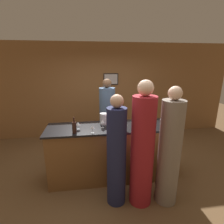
{
  "coord_description": "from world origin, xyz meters",
  "views": [
    {
      "loc": [
        -0.45,
        -3.05,
        2.23
      ],
      "look_at": [
        -0.0,
        0.1,
        1.33
      ],
      "focal_mm": 28.0,
      "sensor_mm": 36.0,
      "label": 1
    }
  ],
  "objects_px": {
    "guest_0": "(116,155)",
    "guest_1": "(169,152)",
    "wine_bottle_1": "(74,127)",
    "wine_bottle_2": "(165,123)",
    "wine_bottle_0": "(175,122)",
    "ice_bucket": "(104,119)",
    "bartender": "(107,122)",
    "guest_2": "(142,150)"
  },
  "relations": [
    {
      "from": "guest_2",
      "to": "ice_bucket",
      "type": "relative_size",
      "value": 9.3
    },
    {
      "from": "wine_bottle_0",
      "to": "ice_bucket",
      "type": "distance_m",
      "value": 1.32
    },
    {
      "from": "wine_bottle_0",
      "to": "wine_bottle_1",
      "type": "relative_size",
      "value": 1.13
    },
    {
      "from": "guest_0",
      "to": "guest_2",
      "type": "height_order",
      "value": "guest_2"
    },
    {
      "from": "guest_1",
      "to": "wine_bottle_0",
      "type": "distance_m",
      "value": 0.68
    },
    {
      "from": "bartender",
      "to": "wine_bottle_0",
      "type": "xyz_separation_m",
      "value": [
        1.11,
        -1.1,
        0.32
      ]
    },
    {
      "from": "wine_bottle_1",
      "to": "wine_bottle_2",
      "type": "relative_size",
      "value": 0.96
    },
    {
      "from": "guest_0",
      "to": "guest_1",
      "type": "distance_m",
      "value": 0.82
    },
    {
      "from": "guest_0",
      "to": "guest_2",
      "type": "distance_m",
      "value": 0.41
    },
    {
      "from": "guest_1",
      "to": "wine_bottle_2",
      "type": "height_order",
      "value": "guest_1"
    },
    {
      "from": "guest_1",
      "to": "guest_2",
      "type": "bearing_deg",
      "value": 174.7
    },
    {
      "from": "bartender",
      "to": "ice_bucket",
      "type": "relative_size",
      "value": 8.74
    },
    {
      "from": "bartender",
      "to": "wine_bottle_2",
      "type": "relative_size",
      "value": 6.48
    },
    {
      "from": "wine_bottle_2",
      "to": "ice_bucket",
      "type": "distance_m",
      "value": 1.14
    },
    {
      "from": "wine_bottle_1",
      "to": "ice_bucket",
      "type": "xyz_separation_m",
      "value": [
        0.54,
        0.38,
        0.0
      ]
    },
    {
      "from": "guest_0",
      "to": "ice_bucket",
      "type": "height_order",
      "value": "guest_0"
    },
    {
      "from": "guest_2",
      "to": "wine_bottle_1",
      "type": "height_order",
      "value": "guest_2"
    },
    {
      "from": "wine_bottle_2",
      "to": "wine_bottle_1",
      "type": "bearing_deg",
      "value": 178.08
    },
    {
      "from": "wine_bottle_1",
      "to": "ice_bucket",
      "type": "distance_m",
      "value": 0.66
    },
    {
      "from": "guest_0",
      "to": "guest_1",
      "type": "xyz_separation_m",
      "value": [
        0.82,
        -0.09,
        0.05
      ]
    },
    {
      "from": "guest_1",
      "to": "guest_2",
      "type": "xyz_separation_m",
      "value": [
        -0.42,
        0.04,
        0.04
      ]
    },
    {
      "from": "guest_0",
      "to": "ice_bucket",
      "type": "bearing_deg",
      "value": 97.92
    },
    {
      "from": "guest_1",
      "to": "wine_bottle_1",
      "type": "xyz_separation_m",
      "value": [
        -1.47,
        0.52,
        0.29
      ]
    },
    {
      "from": "bartender",
      "to": "wine_bottle_2",
      "type": "xyz_separation_m",
      "value": [
        0.91,
        -1.14,
        0.31
      ]
    },
    {
      "from": "guest_2",
      "to": "wine_bottle_0",
      "type": "bearing_deg",
      "value": 32.47
    },
    {
      "from": "guest_2",
      "to": "wine_bottle_0",
      "type": "xyz_separation_m",
      "value": [
        0.75,
        0.48,
        0.26
      ]
    },
    {
      "from": "guest_0",
      "to": "guest_2",
      "type": "xyz_separation_m",
      "value": [
        0.39,
        -0.05,
        0.09
      ]
    },
    {
      "from": "wine_bottle_2",
      "to": "guest_2",
      "type": "bearing_deg",
      "value": -141.77
    },
    {
      "from": "wine_bottle_0",
      "to": "ice_bucket",
      "type": "relative_size",
      "value": 1.47
    },
    {
      "from": "ice_bucket",
      "to": "bartender",
      "type": "bearing_deg",
      "value": 78.46
    },
    {
      "from": "guest_1",
      "to": "guest_2",
      "type": "height_order",
      "value": "guest_2"
    },
    {
      "from": "guest_0",
      "to": "wine_bottle_2",
      "type": "relative_size",
      "value": 6.19
    },
    {
      "from": "guest_2",
      "to": "wine_bottle_0",
      "type": "distance_m",
      "value": 0.92
    },
    {
      "from": "guest_1",
      "to": "guest_2",
      "type": "relative_size",
      "value": 0.95
    },
    {
      "from": "ice_bucket",
      "to": "wine_bottle_1",
      "type": "bearing_deg",
      "value": -144.47
    },
    {
      "from": "guest_0",
      "to": "wine_bottle_2",
      "type": "xyz_separation_m",
      "value": [
        0.94,
        0.38,
        0.34
      ]
    },
    {
      "from": "guest_0",
      "to": "bartender",
      "type": "bearing_deg",
      "value": 88.84
    },
    {
      "from": "guest_2",
      "to": "wine_bottle_1",
      "type": "relative_size",
      "value": 7.2
    },
    {
      "from": "bartender",
      "to": "wine_bottle_2",
      "type": "distance_m",
      "value": 1.5
    },
    {
      "from": "bartender",
      "to": "wine_bottle_1",
      "type": "relative_size",
      "value": 6.77
    },
    {
      "from": "guest_0",
      "to": "wine_bottle_2",
      "type": "bearing_deg",
      "value": 22.05
    },
    {
      "from": "wine_bottle_0",
      "to": "wine_bottle_2",
      "type": "xyz_separation_m",
      "value": [
        -0.2,
        -0.04,
        -0.01
      ]
    }
  ]
}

